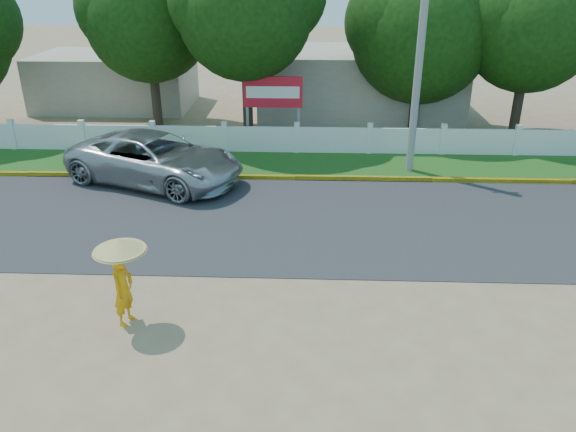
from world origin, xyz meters
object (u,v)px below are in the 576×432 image
object	(u,v)px
billboard	(273,96)
utility_pole	(418,70)
vehicle	(155,159)
monk_with_parasol	(121,269)

from	to	relation	value
billboard	utility_pole	bearing A→B (deg)	-29.81
vehicle	billboard	size ratio (longest dim) A/B	2.17
monk_with_parasol	billboard	xyz separation A→B (m)	(2.41, 13.28, 0.79)
monk_with_parasol	billboard	size ratio (longest dim) A/B	0.70
monk_with_parasol	billboard	distance (m)	13.52
vehicle	billboard	world-z (taller)	billboard
utility_pole	vehicle	distance (m)	9.90
utility_pole	billboard	size ratio (longest dim) A/B	2.57
utility_pole	monk_with_parasol	world-z (taller)	utility_pole
utility_pole	billboard	xyz separation A→B (m)	(-5.41, 3.10, -1.65)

